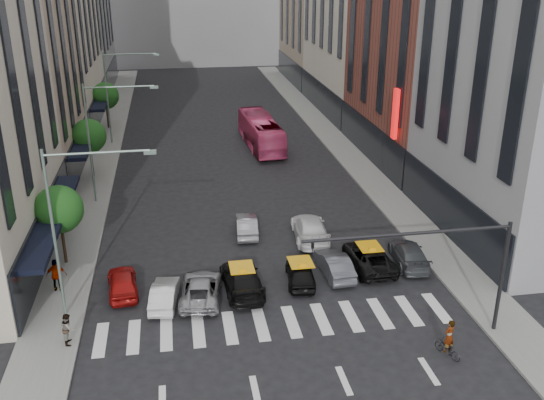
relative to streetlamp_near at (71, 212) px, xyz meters
name	(u,v)px	position (x,y,z in m)	size (l,w,h in m)	color
ground	(285,340)	(10.04, -4.00, -5.90)	(160.00, 160.00, 0.00)	black
sidewalk_left	(101,162)	(-1.46, 26.00, -5.83)	(3.00, 96.00, 0.15)	slate
sidewalk_right	(344,150)	(21.54, 26.00, -5.83)	(3.00, 96.00, 0.15)	slate
building_left_b	(13,31)	(-6.96, 24.00, 6.10)	(8.00, 16.00, 24.00)	tan
building_right_b	(421,13)	(27.04, 23.00, 7.10)	(8.00, 18.00, 26.00)	brown
tree_near	(59,209)	(-1.76, 6.00, -2.25)	(2.88, 2.88, 4.95)	black
tree_mid	(89,136)	(-1.76, 22.00, -2.25)	(2.88, 2.88, 4.95)	black
tree_far	(105,96)	(-1.76, 38.00, -2.25)	(2.88, 2.88, 4.95)	black
streetlamp_near	(71,212)	(0.00, 0.00, 0.00)	(5.38, 0.25, 9.00)	gray
streetlamp_mid	(101,128)	(0.00, 16.00, 0.00)	(5.38, 0.25, 9.00)	gray
streetlamp_far	(116,85)	(0.00, 32.00, 0.00)	(5.38, 0.25, 9.00)	gray
traffic_signal	(451,256)	(17.74, -5.00, -1.43)	(10.10, 0.20, 6.00)	black
liberty_sign	(395,114)	(22.64, 16.00, 0.10)	(0.30, 0.70, 4.00)	red
car_red	(122,282)	(1.89, 1.93, -5.23)	(1.60, 3.97, 1.35)	#9D100E
car_white_front	(165,294)	(4.21, 0.35, -5.28)	(1.31, 3.76, 1.24)	silver
car_silver	(201,289)	(6.17, 0.54, -5.26)	(2.12, 4.61, 1.28)	#939398
taxi_left	(242,279)	(8.51, 1.07, -5.17)	(2.04, 5.03, 1.46)	black
taxi_center	(300,273)	(11.94, 1.40, -5.25)	(1.55, 3.85, 1.31)	black
car_grey_mid	(334,264)	(14.12, 2.00, -5.23)	(1.43, 4.10, 1.35)	#484A51
taxi_right	(369,257)	(16.42, 2.56, -5.22)	(2.28, 4.94, 1.37)	black
car_grey_curb	(409,254)	(18.98, 2.58, -5.25)	(1.83, 4.51, 1.31)	#414549
car_row2_left	(247,225)	(9.74, 8.50, -5.25)	(1.39, 3.98, 1.31)	#9D9CA1
car_row2_right	(310,229)	(13.79, 7.03, -5.15)	(2.12, 5.22, 1.52)	white
bus	(261,132)	(13.70, 28.37, -4.35)	(2.62, 11.19, 3.12)	#C13965
motorcycle	(447,349)	(17.34, -6.55, -5.51)	(0.53, 1.52, 0.80)	black
rider	(450,326)	(17.34, -6.55, -4.25)	(0.62, 0.41, 1.70)	gray
pedestrian_near	(68,328)	(-0.36, -2.70, -4.95)	(0.78, 0.61, 1.60)	gray
pedestrian_far	(56,275)	(-1.69, 2.56, -4.80)	(1.12, 0.47, 1.91)	gray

